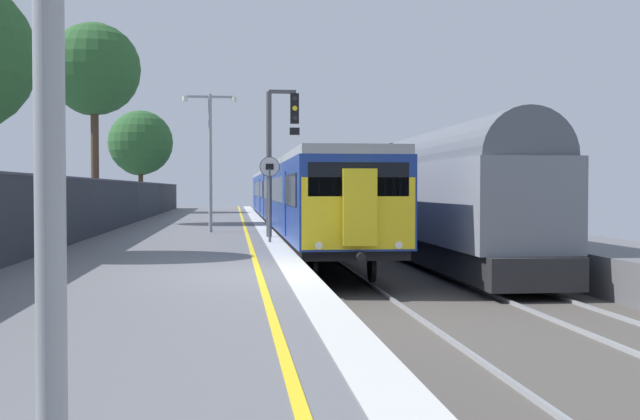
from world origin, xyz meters
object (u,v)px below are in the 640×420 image
Objects in this scene: commuter_train_at_platform at (291,195)px; speed_limit_sign at (270,188)px; background_tree_right at (93,73)px; platform_lamp_mid at (210,150)px; signal_gantry at (277,145)px; background_tree_left at (140,145)px; freight_train_adjacent_track at (401,192)px.

commuter_train_at_platform reaches higher than speed_limit_sign.
commuter_train_at_platform is 16.63× the size of speed_limit_sign.
commuter_train_at_platform is at bearing 16.41° from background_tree_right.
platform_lamp_mid is at bearing -110.29° from commuter_train_at_platform.
platform_lamp_mid is (-1.91, 5.72, 1.40)m from speed_limit_sign.
signal_gantry is 0.53× the size of background_tree_right.
platform_lamp_mid is 24.93m from background_tree_left.
speed_limit_sign is 0.37× the size of background_tree_left.
background_tree_right reaches higher than signal_gantry.
signal_gantry is 28.50m from background_tree_left.
background_tree_right is (-9.21, -2.71, 5.57)m from commuter_train_at_platform.
platform_lamp_mid reaches higher than speed_limit_sign.
speed_limit_sign is at bearing -96.63° from commuter_train_at_platform.
background_tree_right is (-7.37, 13.16, 5.21)m from speed_limit_sign.
freight_train_adjacent_track is at bearing -19.71° from background_tree_right.
background_tree_right is (-7.74, 10.56, 3.80)m from signal_gantry.
commuter_train_at_platform is at bearing -57.16° from background_tree_left.
background_tree_right reaches higher than freight_train_adjacent_track.
commuter_train_at_platform is 8.36× the size of platform_lamp_mid.
platform_lamp_mid reaches higher than freight_train_adjacent_track.
platform_lamp_mid is at bearing -160.73° from freight_train_adjacent_track.
commuter_train_at_platform is 15.99m from speed_limit_sign.
platform_lamp_mid is at bearing -77.54° from background_tree_left.
platform_lamp_mid is (-2.29, 3.12, -0.01)m from signal_gantry.
background_tree_left is (-5.37, 24.30, 1.49)m from platform_lamp_mid.
speed_limit_sign is 15.96m from background_tree_right.
background_tree_right is at bearing -90.29° from background_tree_left.
signal_gantry is 0.71× the size of background_tree_left.
freight_train_adjacent_track is at bearing 19.27° from platform_lamp_mid.
signal_gantry is at bearing 81.73° from speed_limit_sign.
background_tree_left is 17.01m from background_tree_right.
commuter_train_at_platform is 6.19× the size of background_tree_left.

